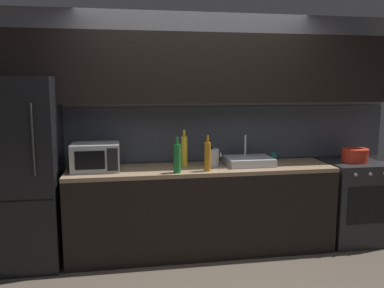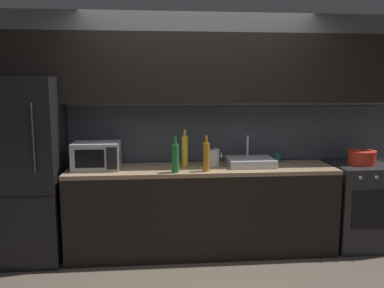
{
  "view_description": "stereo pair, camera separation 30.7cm",
  "coord_description": "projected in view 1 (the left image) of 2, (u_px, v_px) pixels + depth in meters",
  "views": [
    {
      "loc": [
        -0.76,
        -2.95,
        1.73
      ],
      "look_at": [
        -0.1,
        0.9,
        1.14
      ],
      "focal_mm": 36.56,
      "sensor_mm": 36.0,
      "label": 1
    },
    {
      "loc": [
        -0.46,
        -2.99,
        1.73
      ],
      "look_at": [
        -0.1,
        0.9,
        1.14
      ],
      "focal_mm": 36.56,
      "sensor_mm": 36.0,
      "label": 2
    }
  ],
  "objects": [
    {
      "name": "wine_bottle_amber",
      "position": [
        208.0,
        156.0,
        3.81
      ],
      "size": [
        0.06,
        0.06,
        0.35
      ],
      "color": "#B27019",
      "rests_on": "counter_run"
    },
    {
      "name": "sink_basin",
      "position": [
        249.0,
        161.0,
        4.12
      ],
      "size": [
        0.48,
        0.38,
        0.3
      ],
      "color": "#ADAFB5",
      "rests_on": "counter_run"
    },
    {
      "name": "refrigerator",
      "position": [
        23.0,
        173.0,
        3.72
      ],
      "size": [
        0.68,
        0.69,
        1.81
      ],
      "color": "black",
      "rests_on": "ground"
    },
    {
      "name": "wine_bottle_green",
      "position": [
        177.0,
        158.0,
        3.73
      ],
      "size": [
        0.07,
        0.07,
        0.35
      ],
      "color": "#1E6B2D",
      "rests_on": "counter_run"
    },
    {
      "name": "wine_bottle_yellow",
      "position": [
        184.0,
        151.0,
        4.03
      ],
      "size": [
        0.07,
        0.07,
        0.38
      ],
      "color": "gold",
      "rests_on": "counter_run"
    },
    {
      "name": "kettle",
      "position": [
        212.0,
        158.0,
        4.04
      ],
      "size": [
        0.19,
        0.15,
        0.2
      ],
      "color": "#B7BABF",
      "rests_on": "counter_run"
    },
    {
      "name": "mug_teal",
      "position": [
        274.0,
        157.0,
        4.32
      ],
      "size": [
        0.07,
        0.07,
        0.09
      ],
      "primitive_type": "cylinder",
      "color": "#19666B",
      "rests_on": "counter_run"
    },
    {
      "name": "counter_run",
      "position": [
        202.0,
        209.0,
        4.08
      ],
      "size": [
        2.72,
        0.6,
        0.9
      ],
      "color": "black",
      "rests_on": "ground"
    },
    {
      "name": "microwave",
      "position": [
        96.0,
        157.0,
        3.83
      ],
      "size": [
        0.46,
        0.35,
        0.27
      ],
      "color": "#A8AAAF",
      "rests_on": "counter_run"
    },
    {
      "name": "cooking_pot",
      "position": [
        355.0,
        155.0,
        4.28
      ],
      "size": [
        0.28,
        0.28,
        0.15
      ],
      "color": "red",
      "rests_on": "oven_range"
    },
    {
      "name": "back_wall",
      "position": [
        197.0,
        102.0,
        4.2
      ],
      "size": [
        4.46,
        0.44,
        2.5
      ],
      "color": "slate",
      "rests_on": "ground"
    },
    {
      "name": "oven_range",
      "position": [
        351.0,
        201.0,
        4.36
      ],
      "size": [
        0.6,
        0.62,
        0.9
      ],
      "color": "#232326",
      "rests_on": "ground"
    }
  ]
}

